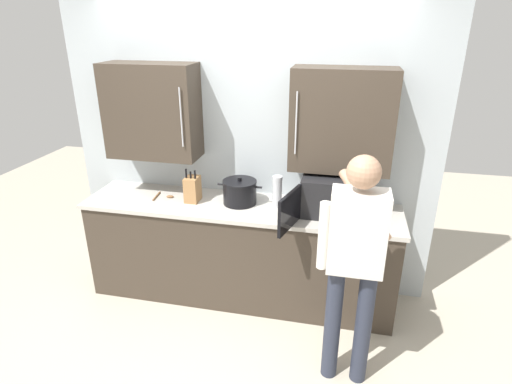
# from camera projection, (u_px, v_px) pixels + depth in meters

# --- Properties ---
(ground_plane) EXTENTS (9.11, 9.11, 0.00)m
(ground_plane) POSITION_uv_depth(u_px,v_px,m) (220.00, 344.00, 3.24)
(ground_plane) COLOR #B7AD99
(back_wall_tiled) EXTENTS (3.21, 0.44, 2.68)m
(back_wall_tiled) POSITION_uv_depth(u_px,v_px,m) (247.00, 134.00, 3.53)
(back_wall_tiled) COLOR #B2BCC1
(back_wall_tiled) RESTS_ON ground_plane
(counter_unit) EXTENTS (2.66, 0.61, 0.90)m
(counter_unit) POSITION_uv_depth(u_px,v_px,m) (240.00, 251.00, 3.66)
(counter_unit) COLOR #3D3328
(counter_unit) RESTS_ON ground_plane
(microwave_oven) EXTENTS (0.63, 0.78, 0.31)m
(microwave_oven) POSITION_uv_depth(u_px,v_px,m) (331.00, 194.00, 3.31)
(microwave_oven) COLOR black
(microwave_oven) RESTS_ON counter_unit
(stock_pot) EXTENTS (0.38, 0.29, 0.23)m
(stock_pot) POSITION_uv_depth(u_px,v_px,m) (240.00, 192.00, 3.49)
(stock_pot) COLOR black
(stock_pot) RESTS_ON counter_unit
(thermos_flask) EXTENTS (0.08, 0.08, 0.27)m
(thermos_flask) POSITION_uv_depth(u_px,v_px,m) (277.00, 192.00, 3.40)
(thermos_flask) COLOR #B7BABF
(thermos_flask) RESTS_ON counter_unit
(knife_block) EXTENTS (0.11, 0.15, 0.29)m
(knife_block) POSITION_uv_depth(u_px,v_px,m) (192.00, 189.00, 3.52)
(knife_block) COLOR #A37547
(knife_block) RESTS_ON counter_unit
(wooden_spoon) EXTENTS (0.17, 0.18, 0.02)m
(wooden_spoon) POSITION_uv_depth(u_px,v_px,m) (164.00, 196.00, 3.63)
(wooden_spoon) COLOR brown
(wooden_spoon) RESTS_ON counter_unit
(person_figure) EXTENTS (0.44, 0.60, 1.63)m
(person_figure) POSITION_uv_depth(u_px,v_px,m) (354.00, 255.00, 2.59)
(person_figure) COLOR #282D3D
(person_figure) RESTS_ON ground_plane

